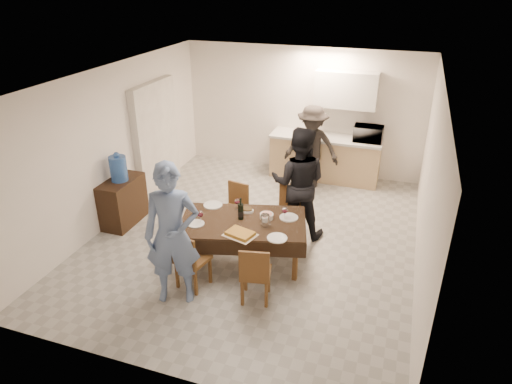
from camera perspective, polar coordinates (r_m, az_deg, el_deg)
floor at (r=7.52m, az=-0.10°, el=-5.55°), size 5.00×6.00×0.02m
ceiling at (r=6.54m, az=-0.12°, el=14.22°), size 5.00×6.00×0.02m
wall_back at (r=9.66m, az=5.74°, el=10.06°), size 5.00×0.02×2.60m
wall_front at (r=4.55m, az=-12.64°, el=-10.25°), size 5.00×0.02×2.60m
wall_left at (r=8.04m, az=-17.31°, el=5.66°), size 0.02×6.00×2.60m
wall_right at (r=6.63m, az=20.81°, el=0.74°), size 0.02×6.00×2.60m
stub_partition at (r=9.02m, az=-12.37°, el=6.73°), size 0.15×1.40×2.10m
kitchen_base_cabinet at (r=9.53m, az=8.57°, el=4.14°), size 2.20×0.60×0.86m
kitchen_worktop at (r=9.38m, az=8.76°, el=6.72°), size 2.24×0.64×0.05m
upper_cabinet at (r=9.20m, az=11.21°, el=12.43°), size 1.20×0.34×0.70m
dining_table at (r=6.57m, az=-1.64°, el=-3.88°), size 1.99×1.46×0.70m
chair_near_left at (r=6.16m, az=-8.31°, el=-7.90°), size 0.47×0.47×0.47m
chair_near_right at (r=5.87m, az=-0.29°, el=-9.67°), size 0.46×0.46×0.46m
chair_far_left at (r=7.34m, az=-3.11°, el=-1.86°), size 0.44×0.45×0.45m
chair_far_right at (r=7.05m, az=3.67°, el=-2.61°), size 0.47×0.48×0.50m
console at (r=8.06m, az=-16.28°, el=-1.15°), size 0.43×0.86×0.80m
water_jug at (r=7.82m, az=-16.82°, el=2.82°), size 0.28×0.28×0.42m
wine_bottle at (r=6.53m, az=-1.92°, el=-2.09°), size 0.08×0.08×0.33m
water_pitcher at (r=6.37m, az=1.15°, el=-3.62°), size 0.12×0.12×0.19m
savoury_tart at (r=6.21m, az=-2.00°, el=-5.22°), size 0.49×0.42×0.05m
salad_bowl at (r=6.60m, az=1.34°, el=-3.03°), size 0.20×0.20×0.08m
mushroom_dish at (r=6.79m, az=-1.22°, el=-2.33°), size 0.21×0.21×0.04m
wine_glass_a at (r=6.50m, az=-6.98°, el=-3.10°), size 0.09×0.09×0.20m
wine_glass_b at (r=6.57m, az=3.61°, el=-2.66°), size 0.08×0.08×0.19m
wine_glass_c at (r=6.82m, az=-2.36°, el=-1.51°), size 0.08×0.08×0.18m
plate_near_left at (r=6.53m, az=-7.52°, el=-3.95°), size 0.24×0.24×0.01m
plate_near_right at (r=6.15m, az=2.66°, el=-5.78°), size 0.28×0.28×0.02m
plate_far_left at (r=7.00m, az=-5.41°, el=-1.63°), size 0.29×0.29×0.02m
plate_far_right at (r=6.65m, az=4.12°, el=-3.18°), size 0.27×0.27×0.02m
microwave at (r=9.23m, az=13.86°, el=7.11°), size 0.55×0.38×0.31m
person_near at (r=5.81m, az=-10.42°, el=-5.31°), size 0.82×0.68×1.92m
person_far at (r=7.21m, az=5.34°, el=1.13°), size 0.96×0.79×1.84m
person_kitchen at (r=9.01m, az=6.98°, el=5.63°), size 1.07×0.61×1.65m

